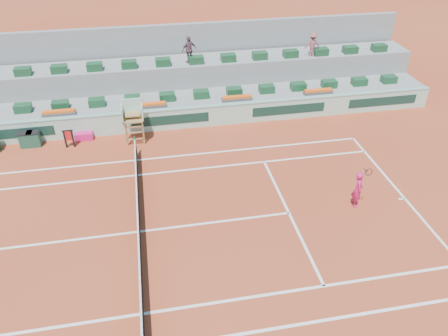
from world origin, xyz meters
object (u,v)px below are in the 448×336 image
Objects in this scene: umpire_chair at (133,116)px; tennis_player at (358,189)px; drink_cooler_a at (34,139)px; player_bag at (84,136)px.

tennis_player is at bearing -38.38° from umpire_chair.
drink_cooler_a is (-5.34, 0.47, -1.12)m from umpire_chair.
tennis_player reaches higher than drink_cooler_a.
tennis_player reaches higher than player_bag.
player_bag is 3.16m from umpire_chair.
tennis_player is (14.80, -7.96, 0.45)m from drink_cooler_a.
player_bag is 1.14× the size of drink_cooler_a.
drink_cooler_a is at bearing -176.27° from player_bag.
player_bag is at bearing 167.27° from umpire_chair.
umpire_chair is 1.05× the size of tennis_player.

